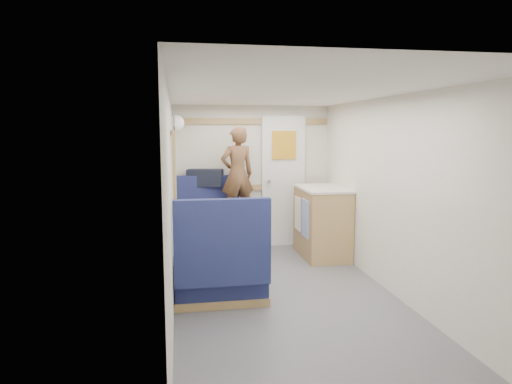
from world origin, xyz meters
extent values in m
plane|color=#515156|center=(0.00, 0.00, 0.00)|extent=(4.50, 4.50, 0.00)
plane|color=silver|center=(0.00, 0.00, 2.00)|extent=(4.50, 4.50, 0.00)
cube|color=silver|center=(0.00, 2.25, 1.00)|extent=(2.20, 0.02, 2.00)
cube|color=silver|center=(-1.10, 0.00, 1.00)|extent=(0.02, 4.50, 2.00)
cube|color=silver|center=(1.10, 0.00, 1.00)|extent=(0.02, 4.50, 2.00)
cube|color=olive|center=(0.00, 2.23, 0.85)|extent=(2.15, 0.02, 0.08)
cube|color=olive|center=(0.00, 2.23, 1.78)|extent=(2.15, 0.02, 0.08)
cube|color=#A7B095|center=(-1.08, 1.00, 1.25)|extent=(0.04, 1.30, 0.72)
cube|color=white|center=(0.45, 2.22, 0.93)|extent=(0.62, 0.04, 1.86)
cube|color=orange|center=(0.45, 2.19, 1.45)|extent=(0.34, 0.03, 0.40)
cylinder|color=silver|center=(0.23, 2.17, 0.95)|extent=(0.04, 0.10, 0.04)
cube|color=white|center=(-0.65, 1.00, 0.70)|extent=(0.62, 0.92, 0.04)
cylinder|color=silver|center=(-0.65, 1.00, 0.35)|extent=(0.08, 0.08, 0.66)
cylinder|color=silver|center=(-0.65, 1.00, 0.01)|extent=(0.36, 0.36, 0.03)
cube|color=#161D49|center=(-0.65, 1.80, 0.23)|extent=(0.88, 0.50, 0.45)
cube|color=#161D49|center=(-0.65, 2.08, 0.65)|extent=(0.88, 0.10, 0.80)
cube|color=olive|center=(-0.65, 1.80, 0.04)|extent=(0.90, 0.52, 0.08)
cube|color=#161D49|center=(-0.65, 0.20, 0.23)|extent=(0.88, 0.50, 0.45)
cube|color=#161D49|center=(-0.65, -0.08, 0.65)|extent=(0.88, 0.10, 0.80)
cube|color=olive|center=(-0.65, 0.20, 0.04)|extent=(0.90, 0.52, 0.08)
cube|color=olive|center=(-0.65, 2.12, 0.88)|extent=(0.90, 0.14, 0.04)
sphere|color=white|center=(-1.04, 1.85, 1.75)|extent=(0.20, 0.20, 0.20)
cube|color=olive|center=(0.82, 1.55, 0.45)|extent=(0.54, 0.90, 0.90)
cube|color=silver|center=(0.82, 1.55, 0.91)|extent=(0.56, 0.92, 0.03)
cube|color=#5972B2|center=(0.54, 1.37, 0.55)|extent=(0.01, 0.30, 0.48)
cube|color=silver|center=(0.54, 1.73, 0.55)|extent=(0.01, 0.28, 0.44)
imported|color=brown|center=(-0.25, 1.90, 1.08)|extent=(0.52, 0.40, 1.26)
cube|color=black|center=(-0.67, 2.12, 1.01)|extent=(0.52, 0.33, 0.23)
cube|color=white|center=(-0.59, 0.89, 0.73)|extent=(0.35, 0.40, 0.02)
sphere|color=orange|center=(-0.49, 0.79, 0.78)|extent=(0.08, 0.08, 0.08)
cube|color=#E3D583|center=(-0.63, 0.74, 0.76)|extent=(0.13, 0.10, 0.04)
cylinder|color=white|center=(-0.66, 1.08, 0.72)|extent=(0.06, 0.06, 0.01)
cylinder|color=white|center=(-0.66, 1.08, 0.78)|extent=(0.01, 0.01, 0.10)
sphere|color=#4A0708|center=(-0.66, 1.08, 0.85)|extent=(0.08, 0.08, 0.08)
cylinder|color=silver|center=(-0.83, 0.64, 0.78)|extent=(0.07, 0.07, 0.11)
cylinder|color=white|center=(-0.80, 1.17, 0.77)|extent=(0.06, 0.06, 0.10)
cylinder|color=white|center=(-0.53, 1.04, 0.78)|extent=(0.07, 0.07, 0.12)
cylinder|color=brown|center=(-0.43, 0.96, 0.77)|extent=(0.06, 0.06, 0.10)
cylinder|color=black|center=(-0.69, 1.18, 0.77)|extent=(0.03, 0.03, 0.09)
cylinder|color=white|center=(-0.76, 0.97, 0.77)|extent=(0.04, 0.04, 0.10)
cube|color=olive|center=(-0.45, 1.28, 0.78)|extent=(0.18, 0.28, 0.11)
camera|label=1|loc=(-1.03, -4.10, 1.66)|focal=32.00mm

